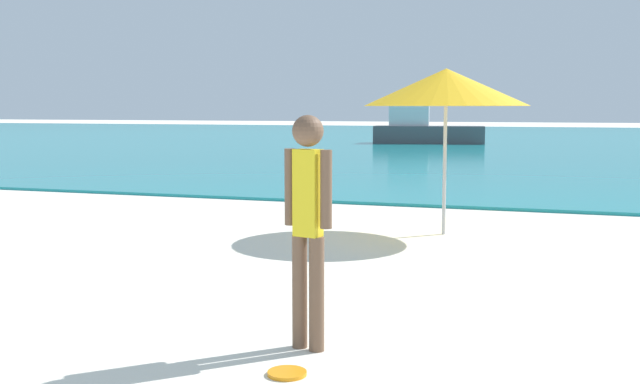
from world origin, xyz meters
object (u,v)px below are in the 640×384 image
Objects in this scene: frisbee at (287,373)px; boat_far at (424,131)px; person_standing at (308,218)px; beach_umbrella at (446,87)px.

frisbee is 32.69m from boat_far.
beach_umbrella is at bearing -76.49° from person_standing.
beach_umbrella is at bearing 89.90° from frisbee.
person_standing is 1.11m from frisbee.
person_standing is 0.74× the size of beach_umbrella.
boat_far is (-5.42, 32.23, 0.67)m from frisbee.
frisbee is at bearing -90.10° from beach_umbrella.
person_standing is 32.12m from boat_far.
boat_far is at bearing 101.69° from beach_umbrella.
beach_umbrella is (0.01, 5.97, 2.02)m from frisbee.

